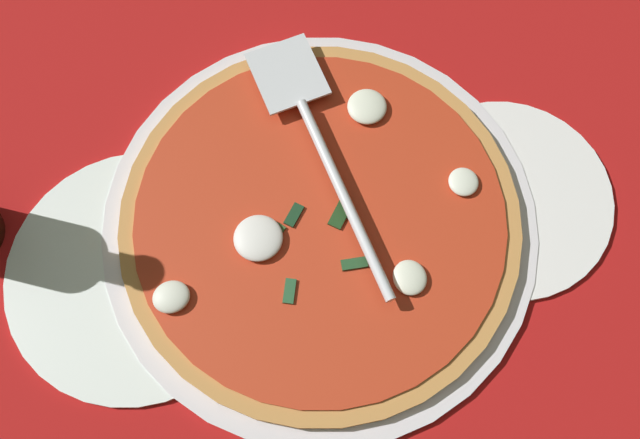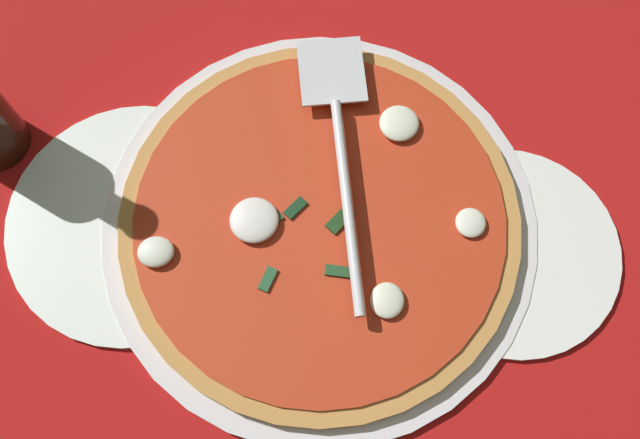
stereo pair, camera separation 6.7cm
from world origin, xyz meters
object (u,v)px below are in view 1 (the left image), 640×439
Objects in this scene: dinner_plate_left at (137,274)px; pizza at (320,220)px; pizza_server at (320,145)px; dinner_plate_right at (507,202)px.

dinner_plate_left is 17.78cm from pizza.
pizza is at bearing -1.18° from dinner_plate_left.
pizza is at bearing 157.20° from pizza_server.
pizza_server is (19.74, 6.08, 3.55)cm from dinner_plate_left.
dinner_plate_left is 0.65× the size of pizza.
pizza_server is at bearing 17.12° from dinner_plate_left.
pizza_server is at bearing 72.65° from pizza.
dinner_plate_right is 0.55× the size of pizza.
dinner_plate_left is at bearing 101.67° from pizza_server.
dinner_plate_left is 1.18× the size of dinner_plate_right.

